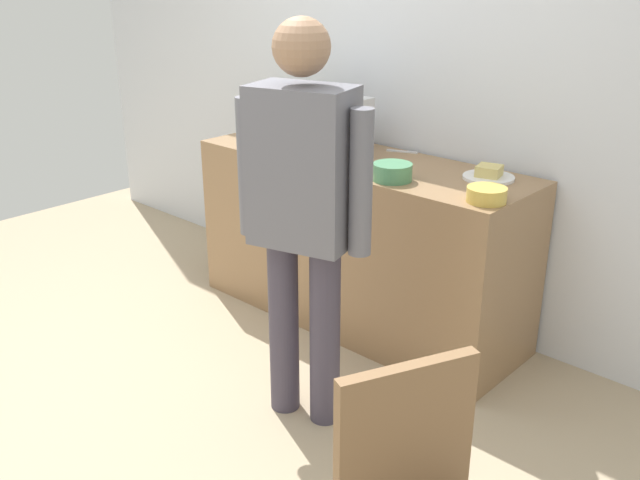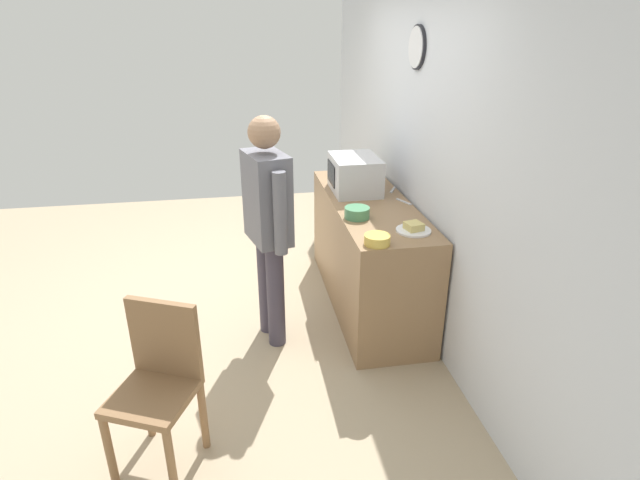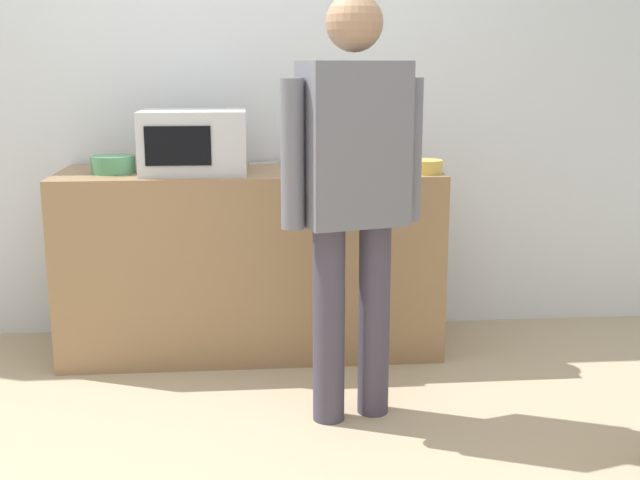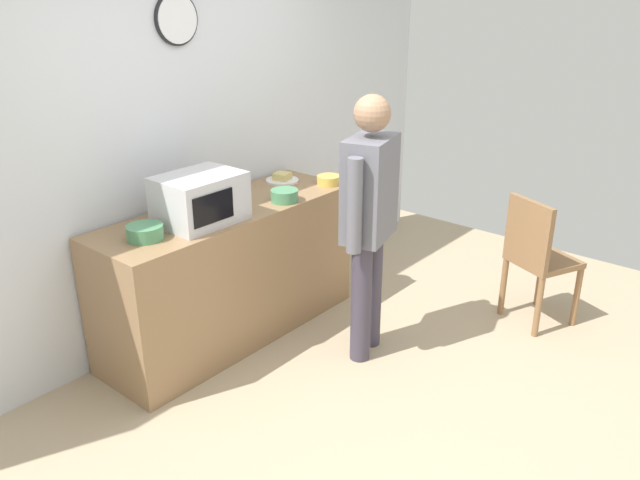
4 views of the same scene
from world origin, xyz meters
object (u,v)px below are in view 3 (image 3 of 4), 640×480
object	(u,v)px
mixing_bowl	(113,164)
fork_utensil	(204,164)
sandwich_plate	(380,162)
cereal_bowl	(324,166)
spoon_utensil	(264,163)
microwave	(194,142)
person_standing	(353,181)
salad_bowl	(425,167)

from	to	relation	value
mixing_bowl	fork_utensil	distance (m)	0.52
sandwich_plate	fork_utensil	world-z (taller)	sandwich_plate
cereal_bowl	sandwich_plate	bearing A→B (deg)	45.11
spoon_utensil	microwave	bearing A→B (deg)	-135.94
fork_utensil	person_standing	bearing A→B (deg)	-60.15
salad_bowl	spoon_utensil	bearing A→B (deg)	150.29
spoon_utensil	cereal_bowl	bearing A→B (deg)	-58.70
fork_utensil	salad_bowl	bearing A→B (deg)	-22.30
microwave	person_standing	world-z (taller)	person_standing
cereal_bowl	microwave	bearing A→B (deg)	168.44
spoon_utensil	person_standing	world-z (taller)	person_standing
mixing_bowl	cereal_bowl	bearing A→B (deg)	-8.67
microwave	mixing_bowl	xyz separation A→B (m)	(-0.39, 0.03, -0.11)
microwave	fork_utensil	bearing A→B (deg)	85.57
microwave	salad_bowl	world-z (taller)	microwave
salad_bowl	spoon_utensil	size ratio (longest dim) A/B	1.01
microwave	cereal_bowl	world-z (taller)	microwave
mixing_bowl	salad_bowl	bearing A→B (deg)	-5.20
sandwich_plate	fork_utensil	bearing A→B (deg)	171.58
salad_bowl	cereal_bowl	world-z (taller)	cereal_bowl
spoon_utensil	sandwich_plate	bearing A→B (deg)	-12.20
cereal_bowl	spoon_utensil	world-z (taller)	cereal_bowl
sandwich_plate	cereal_bowl	size ratio (longest dim) A/B	1.30
sandwich_plate	microwave	bearing A→B (deg)	-168.05
mixing_bowl	microwave	bearing A→B (deg)	-4.04
salad_bowl	cereal_bowl	size ratio (longest dim) A/B	0.92
mixing_bowl	fork_utensil	size ratio (longest dim) A/B	1.24
cereal_bowl	person_standing	xyz separation A→B (m)	(0.05, -0.66, 0.03)
sandwich_plate	person_standing	xyz separation A→B (m)	(-0.27, -0.98, 0.05)
salad_bowl	microwave	bearing A→B (deg)	174.39
spoon_utensil	mixing_bowl	bearing A→B (deg)	-157.63
salad_bowl	fork_utensil	bearing A→B (deg)	157.70
microwave	spoon_utensil	bearing A→B (deg)	44.06
mixing_bowl	person_standing	xyz separation A→B (m)	(1.06, -0.81, 0.02)
microwave	cereal_bowl	distance (m)	0.64
mixing_bowl	person_standing	bearing A→B (deg)	-37.50
microwave	fork_utensil	distance (m)	0.37
cereal_bowl	person_standing	bearing A→B (deg)	-85.39
sandwich_plate	mixing_bowl	size ratio (longest dim) A/B	1.15
cereal_bowl	spoon_utensil	bearing A→B (deg)	121.30
salad_bowl	cereal_bowl	distance (m)	0.49
fork_utensil	spoon_utensil	distance (m)	0.31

